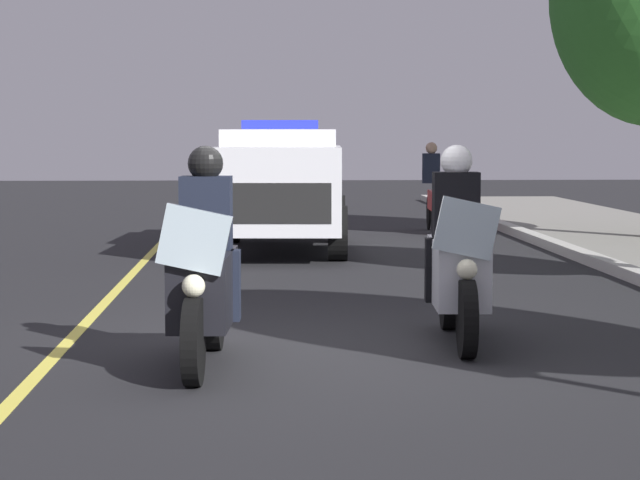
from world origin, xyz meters
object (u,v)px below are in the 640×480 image
police_motorcycle_lead_right (458,263)px  police_suv (280,183)px  police_motorcycle_lead_left (204,277)px  cyclist_background (431,187)px

police_motorcycle_lead_right → police_suv: size_ratio=0.43×
police_motorcycle_lead_left → cyclist_background: (-13.28, 3.65, 0.14)m
police_motorcycle_lead_left → cyclist_background: bearing=164.6°
police_motorcycle_lead_left → police_motorcycle_lead_right: 2.37m
cyclist_background → police_motorcycle_lead_left: bearing=-15.4°
police_motorcycle_lead_left → cyclist_background: 13.77m
police_motorcycle_lead_right → cyclist_background: size_ratio=1.22×
police_motorcycle_lead_right → cyclist_background: 12.38m
police_motorcycle_lead_left → police_suv: 9.68m
police_motorcycle_lead_left → police_suv: bearing=175.6°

